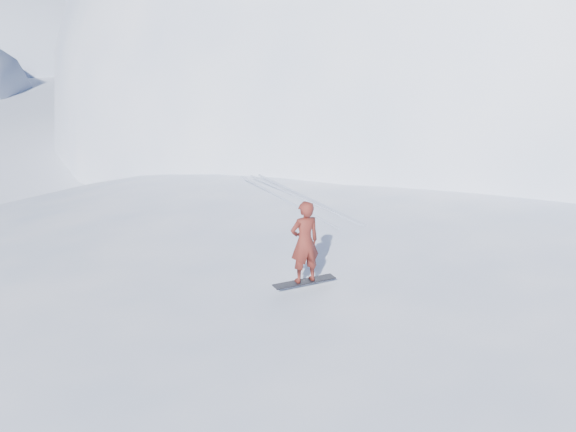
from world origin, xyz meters
name	(u,v)px	position (x,y,z in m)	size (l,w,h in m)	color
ground	(416,349)	(0.00, 0.00, 0.00)	(400.00, 400.00, 0.00)	white
near_ridge	(393,293)	(1.00, 3.00, 0.00)	(36.00, 28.00, 4.80)	white
summit_peak	(502,122)	(22.00, 26.00, 0.00)	(60.00, 56.00, 56.00)	white
peak_shoulder	(391,151)	(10.00, 20.00, 0.00)	(28.00, 24.00, 18.00)	white
wind_bumps	(356,314)	(-0.56, 2.12, 0.00)	(16.00, 14.40, 1.00)	white
snowboard	(304,281)	(-3.05, -0.53, 2.41)	(1.33, 0.25, 0.02)	black
snowboarder	(305,242)	(-3.05, -0.53, 3.27)	(0.62, 0.40, 1.69)	maroon
board_tracks	(296,197)	(-1.13, 5.21, 2.42)	(1.73, 5.94, 0.04)	silver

